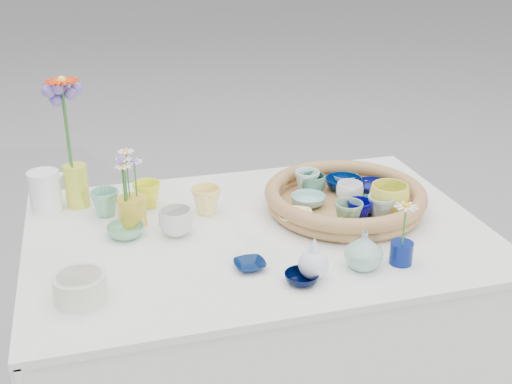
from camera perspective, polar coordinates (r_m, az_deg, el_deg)
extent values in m
imported|color=#001447|center=(2.01, 7.77, 0.73)|extent=(0.14, 0.14, 0.04)
imported|color=#060A4D|center=(2.00, 10.33, 0.33)|extent=(0.12, 0.12, 0.03)
imported|color=#E6E045|center=(1.86, 11.74, -0.63)|extent=(0.12, 0.12, 0.09)
imported|color=#3E8D6E|center=(1.88, 9.55, -1.20)|extent=(0.13, 0.13, 0.03)
imported|color=gray|center=(1.77, 8.20, -2.01)|extent=(0.09, 0.09, 0.07)
imported|color=#92D0C6|center=(1.89, 4.66, -0.75)|extent=(0.11, 0.11, 0.03)
imported|color=silver|center=(1.97, 4.56, 0.91)|extent=(0.09, 0.09, 0.07)
imported|color=white|center=(1.91, 8.32, -0.09)|extent=(0.09, 0.09, 0.06)
imported|color=#84D5FA|center=(2.07, 7.87, 1.27)|extent=(0.10, 0.10, 0.03)
imported|color=#02006B|center=(1.80, 9.17, -1.72)|extent=(0.09, 0.09, 0.07)
imported|color=#FFEA8F|center=(1.80, 3.51, -2.18)|extent=(0.12, 0.12, 0.02)
imported|color=#9BBCAF|center=(1.82, 11.04, -1.40)|extent=(0.10, 0.10, 0.07)
imported|color=#3F705D|center=(1.96, 5.09, 0.69)|extent=(0.09, 0.09, 0.06)
imported|color=yellow|center=(1.94, -9.64, -0.23)|extent=(0.11, 0.11, 0.08)
imported|color=#FFE37B|center=(1.88, -4.44, -0.74)|extent=(0.11, 0.11, 0.08)
imported|color=#68AA7E|center=(1.78, -11.51, -3.42)|extent=(0.11, 0.11, 0.03)
imported|color=silver|center=(1.76, -7.13, -2.66)|extent=(0.12, 0.12, 0.07)
imported|color=#031741|center=(1.60, -0.56, -6.52)|extent=(0.08, 0.08, 0.02)
imported|color=#75BB9B|center=(1.91, -13.26, -0.94)|extent=(0.10, 0.10, 0.08)
imported|color=black|center=(1.54, 4.09, -7.64)|extent=(0.10, 0.10, 0.03)
imported|color=#87B6A8|center=(1.61, 9.56, -5.09)|extent=(0.11, 0.11, 0.10)
cylinder|color=navy|center=(1.65, 12.79, -5.30)|extent=(0.07, 0.07, 0.06)
cylinder|color=gold|center=(1.98, -15.65, 0.54)|extent=(0.08, 0.08, 0.13)
cylinder|color=gold|center=(1.83, -10.94, -1.70)|extent=(0.08, 0.08, 0.08)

